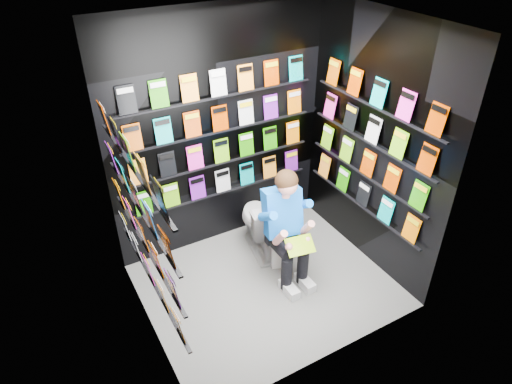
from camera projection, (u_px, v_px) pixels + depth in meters
floor at (267, 285)px, 4.71m from camera, size 2.40×2.40×0.00m
ceiling at (271, 24)px, 3.29m from camera, size 2.40×2.40×0.00m
wall_back at (219, 134)px, 4.73m from camera, size 2.40×0.04×2.60m
wall_front at (340, 240)px, 3.27m from camera, size 2.40×0.04×2.60m
wall_left at (135, 217)px, 3.51m from camera, size 0.04×2.00×2.60m
wall_right at (373, 147)px, 4.50m from camera, size 0.04×2.00×2.60m
comics_back at (221, 135)px, 4.71m from camera, size 2.10×0.06×1.37m
comics_left at (139, 215)px, 3.52m from camera, size 0.06×1.70×1.37m
comics_right at (371, 147)px, 4.48m from camera, size 0.06×1.70×1.37m
toilet at (262, 223)px, 4.99m from camera, size 0.55×0.81×0.73m
longbox at (278, 245)px, 5.01m from camera, size 0.34×0.46×0.31m
longbox_lid at (279, 233)px, 4.92m from camera, size 0.37×0.48×0.03m
reader at (281, 212)px, 4.50m from camera, size 0.62×0.81×1.34m
held_comic at (300, 245)px, 4.34m from camera, size 0.30×0.21×0.12m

